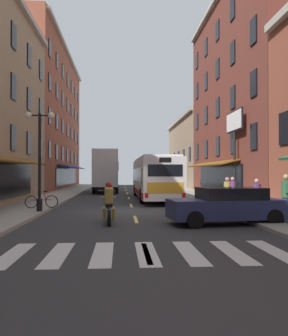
{
  "coord_description": "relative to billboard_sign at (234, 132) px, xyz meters",
  "views": [
    {
      "loc": [
        -0.66,
        -19.0,
        2.03
      ],
      "look_at": [
        0.97,
        5.75,
        2.34
      ],
      "focal_mm": 38.23,
      "sensor_mm": 36.0,
      "label": 1
    }
  ],
  "objects": [
    {
      "name": "billboard_sign",
      "position": [
        0.0,
        0.0,
        0.0
      ],
      "size": [
        0.4,
        3.21,
        6.06
      ],
      "color": "black",
      "rests_on": "sidewalk_right"
    },
    {
      "name": "sidewalk_left",
      "position": [
        -12.95,
        -4.7,
        -4.73
      ],
      "size": [
        3.0,
        80.0,
        0.14
      ],
      "primitive_type": "cube",
      "color": "#A39E93",
      "rests_on": "ground"
    },
    {
      "name": "motorcycle_rider",
      "position": [
        -8.17,
        -9.45,
        -4.09
      ],
      "size": [
        0.62,
        2.07,
        1.66
      ],
      "color": "black",
      "rests_on": "ground"
    },
    {
      "name": "pedestrian_rear",
      "position": [
        -2.03,
        -5.0,
        -3.82
      ],
      "size": [
        0.36,
        0.36,
        1.64
      ],
      "rotation": [
        0.0,
        0.0,
        3.28
      ],
      "color": "#66387F",
      "rests_on": "sidewalk_right"
    },
    {
      "name": "ground_plane",
      "position": [
        -7.05,
        -4.7,
        -4.85
      ],
      "size": [
        34.8,
        80.0,
        0.1
      ],
      "primitive_type": "cube",
      "color": "#333335"
    },
    {
      "name": "pedestrian_far",
      "position": [
        -1.43,
        -4.02,
        -3.83
      ],
      "size": [
        0.36,
        0.36,
        1.64
      ],
      "rotation": [
        0.0,
        0.0,
        2.04
      ],
      "color": "maroon",
      "rests_on": "sidewalk_right"
    },
    {
      "name": "crosswalk_near",
      "position": [
        -7.05,
        -14.7,
        -4.8
      ],
      "size": [
        7.1,
        2.8,
        0.01
      ],
      "color": "silver",
      "rests_on": "ground"
    },
    {
      "name": "sidewalk_right",
      "position": [
        -1.15,
        -4.7,
        -4.73
      ],
      "size": [
        3.0,
        80.0,
        0.14
      ],
      "primitive_type": "cube",
      "color": "#A39E93",
      "rests_on": "ground"
    },
    {
      "name": "sedan_mid",
      "position": [
        -3.52,
        -9.91,
        -4.07
      ],
      "size": [
        4.66,
        2.28,
        1.44
      ],
      "color": "navy",
      "rests_on": "ground"
    },
    {
      "name": "bicycle_near",
      "position": [
        -11.9,
        -4.33,
        -4.3
      ],
      "size": [
        1.7,
        0.48,
        0.91
      ],
      "color": "black",
      "rests_on": "sidewalk_left"
    },
    {
      "name": "transit_bus",
      "position": [
        -5.18,
        3.16,
        -3.16
      ],
      "size": [
        2.76,
        12.35,
        3.13
      ],
      "color": "white",
      "rests_on": "ground"
    },
    {
      "name": "pedestrian_mid",
      "position": [
        -1.62,
        -8.07,
        -3.84
      ],
      "size": [
        0.36,
        0.36,
        1.61
      ],
      "rotation": [
        0.0,
        0.0,
        3.76
      ],
      "color": "#B29947",
      "rests_on": "sidewalk_right"
    },
    {
      "name": "sedan_near",
      "position": [
        -9.05,
        22.32,
        -4.1
      ],
      "size": [
        1.94,
        4.26,
        1.37
      ],
      "color": "maroon",
      "rests_on": "ground"
    },
    {
      "name": "pedestrian_near",
      "position": [
        -1.05,
        -9.75,
        -3.69
      ],
      "size": [
        0.36,
        0.51,
        1.82
      ],
      "rotation": [
        0.0,
        0.0,
        0.11
      ],
      "color": "#66387F",
      "rests_on": "sidewalk_right"
    },
    {
      "name": "street_lamp_twin",
      "position": [
        -11.66,
        -5.95,
        -1.97
      ],
      "size": [
        1.42,
        0.32,
        4.84
      ],
      "color": "black",
      "rests_on": "sidewalk_left"
    },
    {
      "name": "lane_centre_dashes",
      "position": [
        -7.05,
        -4.95,
        -4.8
      ],
      "size": [
        0.14,
        73.9,
        0.01
      ],
      "color": "#DBCC4C",
      "rests_on": "ground"
    },
    {
      "name": "box_truck",
      "position": [
        -9.18,
        12.37,
        -2.67
      ],
      "size": [
        2.58,
        7.33,
        4.22
      ],
      "color": "black",
      "rests_on": "ground"
    }
  ]
}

